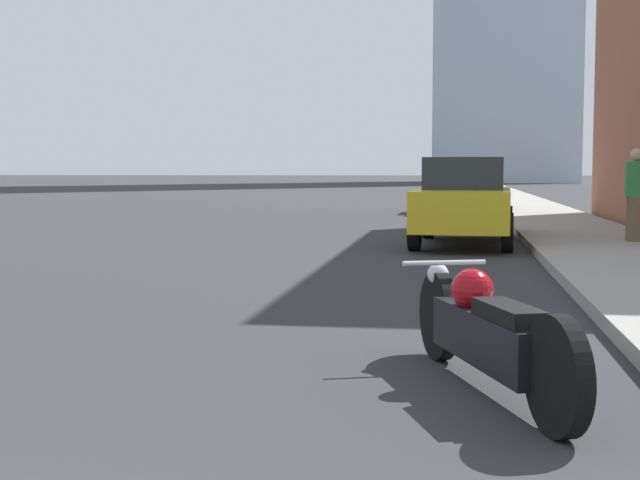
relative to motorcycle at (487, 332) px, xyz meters
The scene contains 5 objects.
sidewalk 35.77m from the motorcycle, 86.27° to the left, with size 2.50×240.00×0.15m.
motorcycle is the anchor object (origin of this frame).
parked_car_yellow 11.13m from the motorcycle, 90.12° to the left, with size 1.96×4.67×1.62m.
parked_car_blue 23.83m from the motorcycle, 90.28° to the left, with size 1.91×4.52×1.66m.
pedestrian 10.94m from the motorcycle, 74.46° to the left, with size 0.36×0.23×1.62m.
Camera 1 is at (2.53, -1.37, 1.41)m, focal length 50.00 mm.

